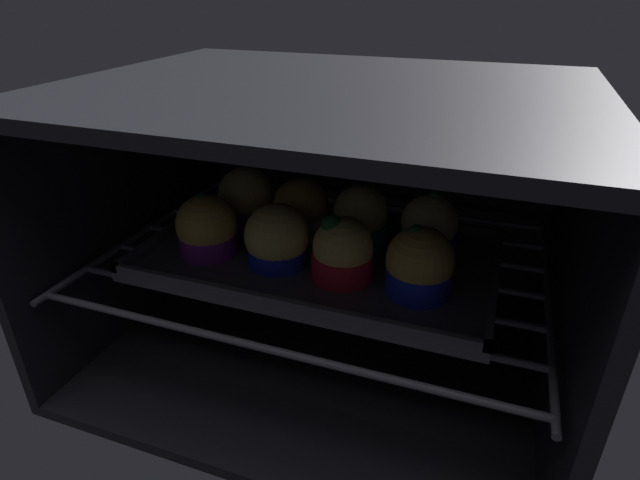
{
  "coord_description": "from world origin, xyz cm",
  "views": [
    {
      "loc": [
        19.18,
        -32.24,
        45.94
      ],
      "look_at": [
        0.0,
        20.4,
        17.03
      ],
      "focal_mm": 28.6,
      "sensor_mm": 36.0,
      "label": 1
    }
  ],
  "objects_px": {
    "baking_tray": "(320,257)",
    "muffin_row0_col2": "(343,252)",
    "muffin_row0_col1": "(277,240)",
    "muffin_row1_col3": "(429,229)",
    "muffin_row1_col2": "(361,219)",
    "muffin_row1_col1": "(301,210)",
    "muffin_row0_col3": "(420,265)",
    "muffin_row0_col0": "(207,228)",
    "muffin_row1_col0": "(246,199)"
  },
  "relations": [
    {
      "from": "muffin_row1_col3",
      "to": "muffin_row1_col0",
      "type": "bearing_deg",
      "value": 179.27
    },
    {
      "from": "muffin_row1_col2",
      "to": "muffin_row1_col3",
      "type": "height_order",
      "value": "muffin_row1_col3"
    },
    {
      "from": "muffin_row1_col0",
      "to": "muffin_row1_col3",
      "type": "distance_m",
      "value": 0.25
    },
    {
      "from": "muffin_row1_col2",
      "to": "muffin_row1_col3",
      "type": "xyz_separation_m",
      "value": [
        0.09,
        0.0,
        0.0
      ]
    },
    {
      "from": "muffin_row0_col1",
      "to": "muffin_row1_col3",
      "type": "bearing_deg",
      "value": 26.84
    },
    {
      "from": "muffin_row1_col2",
      "to": "muffin_row1_col3",
      "type": "distance_m",
      "value": 0.09
    },
    {
      "from": "muffin_row1_col2",
      "to": "muffin_row0_col3",
      "type": "bearing_deg",
      "value": -44.45
    },
    {
      "from": "muffin_row1_col1",
      "to": "muffin_row1_col3",
      "type": "xyz_separation_m",
      "value": [
        0.17,
        -0.0,
        0.0
      ]
    },
    {
      "from": "muffin_row1_col3",
      "to": "baking_tray",
      "type": "bearing_deg",
      "value": -161.08
    },
    {
      "from": "muffin_row0_col1",
      "to": "muffin_row1_col3",
      "type": "xyz_separation_m",
      "value": [
        0.16,
        0.08,
        0.0
      ]
    },
    {
      "from": "muffin_row1_col0",
      "to": "muffin_row1_col2",
      "type": "xyz_separation_m",
      "value": [
        0.16,
        -0.0,
        -0.0
      ]
    },
    {
      "from": "baking_tray",
      "to": "muffin_row0_col3",
      "type": "xyz_separation_m",
      "value": [
        0.13,
        -0.05,
        0.04
      ]
    },
    {
      "from": "muffin_row0_col0",
      "to": "muffin_row0_col2",
      "type": "bearing_deg",
      "value": 0.28
    },
    {
      "from": "muffin_row1_col0",
      "to": "muffin_row1_col3",
      "type": "relative_size",
      "value": 1.0
    },
    {
      "from": "muffin_row1_col1",
      "to": "baking_tray",
      "type": "bearing_deg",
      "value": -46.27
    },
    {
      "from": "muffin_row0_col0",
      "to": "muffin_row1_col1",
      "type": "distance_m",
      "value": 0.13
    },
    {
      "from": "muffin_row0_col3",
      "to": "muffin_row1_col2",
      "type": "distance_m",
      "value": 0.13
    },
    {
      "from": "muffin_row0_col2",
      "to": "muffin_row0_col3",
      "type": "height_order",
      "value": "same"
    },
    {
      "from": "baking_tray",
      "to": "muffin_row1_col2",
      "type": "relative_size",
      "value": 5.42
    },
    {
      "from": "muffin_row0_col1",
      "to": "muffin_row0_col0",
      "type": "bearing_deg",
      "value": -177.15
    },
    {
      "from": "muffin_row0_col2",
      "to": "muffin_row0_col3",
      "type": "bearing_deg",
      "value": -1.59
    },
    {
      "from": "baking_tray",
      "to": "muffin_row0_col0",
      "type": "xyz_separation_m",
      "value": [
        -0.13,
        -0.05,
        0.04
      ]
    },
    {
      "from": "muffin_row0_col2",
      "to": "muffin_row1_col2",
      "type": "bearing_deg",
      "value": 92.6
    },
    {
      "from": "muffin_row0_col2",
      "to": "muffin_row0_col0",
      "type": "bearing_deg",
      "value": -179.72
    },
    {
      "from": "muffin_row0_col0",
      "to": "muffin_row1_col1",
      "type": "xyz_separation_m",
      "value": [
        0.09,
        0.09,
        0.0
      ]
    },
    {
      "from": "muffin_row1_col0",
      "to": "muffin_row1_col1",
      "type": "bearing_deg",
      "value": -0.56
    },
    {
      "from": "muffin_row0_col0",
      "to": "baking_tray",
      "type": "bearing_deg",
      "value": 18.88
    },
    {
      "from": "muffin_row1_col2",
      "to": "muffin_row1_col3",
      "type": "relative_size",
      "value": 0.96
    },
    {
      "from": "muffin_row0_col2",
      "to": "muffin_row1_col1",
      "type": "relative_size",
      "value": 1.03
    },
    {
      "from": "muffin_row0_col3",
      "to": "muffin_row1_col1",
      "type": "bearing_deg",
      "value": 152.12
    },
    {
      "from": "muffin_row0_col0",
      "to": "muffin_row1_col2",
      "type": "bearing_deg",
      "value": 27.22
    },
    {
      "from": "muffin_row0_col1",
      "to": "muffin_row1_col0",
      "type": "distance_m",
      "value": 0.12
    },
    {
      "from": "muffin_row1_col2",
      "to": "muffin_row0_col1",
      "type": "bearing_deg",
      "value": -133.36
    },
    {
      "from": "baking_tray",
      "to": "muffin_row1_col3",
      "type": "bearing_deg",
      "value": 18.92
    },
    {
      "from": "muffin_row0_col0",
      "to": "muffin_row1_col3",
      "type": "distance_m",
      "value": 0.27
    },
    {
      "from": "baking_tray",
      "to": "muffin_row0_col3",
      "type": "bearing_deg",
      "value": -19.65
    },
    {
      "from": "muffin_row0_col3",
      "to": "muffin_row0_col2",
      "type": "bearing_deg",
      "value": 178.41
    },
    {
      "from": "muffin_row0_col3",
      "to": "muffin_row1_col1",
      "type": "relative_size",
      "value": 1.04
    },
    {
      "from": "muffin_row1_col1",
      "to": "muffin_row1_col2",
      "type": "distance_m",
      "value": 0.08
    },
    {
      "from": "muffin_row1_col0",
      "to": "baking_tray",
      "type": "bearing_deg",
      "value": -20.35
    },
    {
      "from": "muffin_row0_col0",
      "to": "muffin_row1_col0",
      "type": "relative_size",
      "value": 0.94
    },
    {
      "from": "muffin_row0_col0",
      "to": "muffin_row1_col3",
      "type": "height_order",
      "value": "muffin_row1_col3"
    },
    {
      "from": "muffin_row0_col3",
      "to": "muffin_row1_col3",
      "type": "relative_size",
      "value": 0.97
    },
    {
      "from": "muffin_row0_col2",
      "to": "muffin_row1_col0",
      "type": "relative_size",
      "value": 0.96
    },
    {
      "from": "muffin_row0_col0",
      "to": "muffin_row0_col3",
      "type": "height_order",
      "value": "muffin_row0_col3"
    },
    {
      "from": "muffin_row0_col1",
      "to": "muffin_row0_col3",
      "type": "bearing_deg",
      "value": -2.08
    },
    {
      "from": "muffin_row0_col0",
      "to": "muffin_row0_col3",
      "type": "relative_size",
      "value": 0.98
    },
    {
      "from": "baking_tray",
      "to": "muffin_row1_col1",
      "type": "distance_m",
      "value": 0.07
    },
    {
      "from": "baking_tray",
      "to": "muffin_row0_col2",
      "type": "height_order",
      "value": "muffin_row0_col2"
    },
    {
      "from": "baking_tray",
      "to": "muffin_row0_col1",
      "type": "distance_m",
      "value": 0.07
    }
  ]
}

